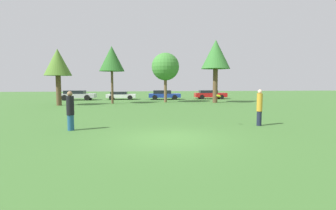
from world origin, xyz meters
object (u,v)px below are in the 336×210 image
person_thrower (70,111)px  parked_car_silver (77,95)px  person_catcher (259,107)px  frisbee (219,96)px  parked_car_red (210,94)px  tree_1 (112,59)px  tree_2 (165,67)px  tree_0 (58,63)px  tree_3 (216,55)px  parked_car_white (121,95)px  parked_car_blue (164,95)px

person_thrower → parked_car_silver: size_ratio=0.40×
person_catcher → frisbee: bearing=-2.0°
frisbee → parked_car_red: frisbee is taller
tree_1 → tree_2: bearing=11.0°
person_thrower → frisbee: 7.26m
tree_0 → tree_2: tree_2 is taller
tree_1 → parked_car_red: (12.97, 6.79, -4.16)m
person_catcher → tree_0: bearing=-46.1°
person_catcher → tree_2: 17.44m
tree_3 → parked_car_white: bearing=146.5°
parked_car_silver → tree_0: bearing=-86.7°
parked_car_white → parked_car_blue: size_ratio=0.92×
frisbee → parked_car_white: frisbee is taller
person_catcher → parked_car_silver: (-13.96, 22.38, -0.29)m
person_catcher → tree_2: size_ratio=0.33×
tree_0 → parked_car_blue: bearing=34.7°
tree_0 → parked_car_silver: 8.94m
frisbee → tree_1: tree_1 is taller
parked_car_white → tree_3: bearing=-30.5°
frisbee → tree_1: 17.36m
frisbee → parked_car_silver: bearing=117.8°
parked_car_red → tree_1: bearing=-149.3°
person_catcher → frisbee: size_ratio=7.28×
frisbee → parked_car_blue: (-0.30, 22.03, -0.90)m
frisbee → parked_car_red: (6.34, 22.51, -0.92)m
tree_3 → tree_0: bearing=-174.9°
person_thrower → parked_car_white: 23.02m
tree_1 → parked_car_blue: tree_1 is taller
person_catcher → frisbee: (-2.20, 0.05, 0.59)m
parked_car_white → tree_2: bearing=-44.6°
parked_car_blue → tree_0: bearing=-142.2°
parked_car_blue → parked_car_red: size_ratio=0.97×
tree_2 → tree_0: bearing=-165.9°
frisbee → parked_car_white: bearing=105.0°
frisbee → tree_3: 16.74m
parked_car_red → tree_2: bearing=-138.2°
tree_1 → parked_car_red: size_ratio=1.37×
tree_2 → parked_car_silver: size_ratio=1.22×
parked_car_blue → parked_car_silver: bearing=-178.4°
person_thrower → tree_2: bearing=68.3°
person_catcher → tree_0: tree_0 is taller
person_thrower → parked_car_blue: 23.25m
tree_1 → frisbee: bearing=-67.1°
tree_0 → parked_car_white: (5.62, 8.73, -3.61)m
person_thrower → parked_car_silver: bearing=100.7°
person_thrower → tree_3: (12.09, 15.73, 4.41)m
tree_1 → tree_3: size_ratio=0.88×
tree_1 → tree_0: bearing=-162.5°
parked_car_red → person_thrower: bearing=-117.9°
person_thrower → tree_3: bearing=51.8°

